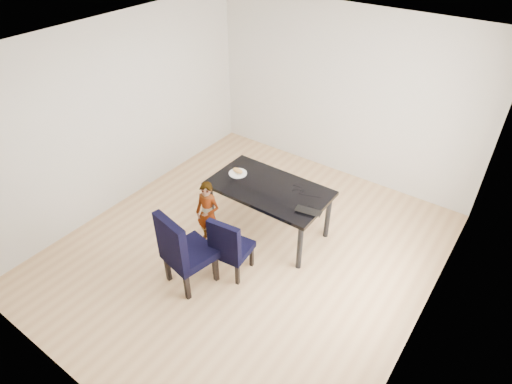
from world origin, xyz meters
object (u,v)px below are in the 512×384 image
Objects in this scene: chair_left at (189,248)px; child at (208,214)px; dining_table at (269,209)px; chair_right at (233,244)px; laptop at (310,209)px; plate at (238,173)px.

chair_left is 1.12× the size of child.
dining_table is 0.89m from chair_right.
chair_right reaches higher than dining_table.
chair_left is at bearing 42.41° from laptop.
chair_left is 1.54m from laptop.
chair_right is (0.31, 0.43, -0.09)m from chair_left.
chair_left is 3.24× the size of laptop.
laptop is (0.92, 1.21, 0.23)m from chair_left.
child is (-0.60, 0.24, 0.04)m from chair_right.
child is (-0.53, -0.65, 0.10)m from dining_table.
dining_table is 1.81× the size of chair_right.
laptop is (0.61, 0.78, 0.32)m from chair_right.
chair_right is 0.93× the size of child.
chair_right is at bearing -56.17° from plate.
chair_right is at bearing 65.63° from chair_left.
chair_right is at bearing 41.56° from laptop.
child is at bearing -129.21° from dining_table.
dining_table is at bearing 91.02° from chair_left.
plate reaches higher than dining_table.
dining_table is 0.85m from child.
chair_right is 1.04m from laptop.
plate is at bearing 79.83° from child.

